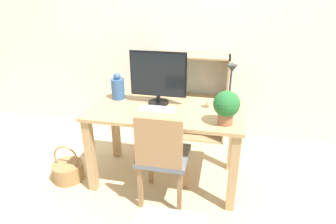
{
  "coord_description": "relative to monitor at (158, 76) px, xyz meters",
  "views": [
    {
      "loc": [
        0.48,
        -2.18,
        1.68
      ],
      "look_at": [
        0.0,
        0.1,
        0.65
      ],
      "focal_mm": 30.0,
      "sensor_mm": 36.0,
      "label": 1
    }
  ],
  "objects": [
    {
      "name": "bookshelf",
      "position": [
        0.03,
        0.78,
        -0.47
      ],
      "size": [
        0.85,
        0.28,
        1.01
      ],
      "color": "tan",
      "rests_on": "ground_plane"
    },
    {
      "name": "chair",
      "position": [
        0.13,
        -0.44,
        -0.52
      ],
      "size": [
        0.4,
        0.4,
        0.84
      ],
      "rotation": [
        0.0,
        0.0,
        0.15
      ],
      "color": "slate",
      "rests_on": "ground_plane"
    },
    {
      "name": "vase",
      "position": [
        -0.4,
        0.04,
        -0.15
      ],
      "size": [
        0.12,
        0.12,
        0.25
      ],
      "color": "#33598C",
      "rests_on": "desk"
    },
    {
      "name": "desk",
      "position": [
        0.09,
        -0.12,
        -0.39
      ],
      "size": [
        1.32,
        0.69,
        0.73
      ],
      "color": "tan",
      "rests_on": "ground_plane"
    },
    {
      "name": "desk_lamp",
      "position": [
        0.62,
        -0.06,
        -0.0
      ],
      "size": [
        0.1,
        0.19,
        0.41
      ],
      "color": "#2D2D33",
      "rests_on": "desk"
    },
    {
      "name": "monitor",
      "position": [
        0.0,
        0.0,
        0.0
      ],
      "size": [
        0.5,
        0.19,
        0.47
      ],
      "color": "black",
      "rests_on": "desk"
    },
    {
      "name": "wall_back",
      "position": [
        0.09,
        0.96,
        0.32
      ],
      "size": [
        8.0,
        0.05,
        2.6
      ],
      "color": "silver",
      "rests_on": "ground_plane"
    },
    {
      "name": "keyboard",
      "position": [
        0.03,
        -0.16,
        -0.25
      ],
      "size": [
        0.3,
        0.13,
        0.02
      ],
      "color": "silver",
      "rests_on": "desk"
    },
    {
      "name": "potted_plant",
      "position": [
        0.6,
        -0.31,
        -0.1
      ],
      "size": [
        0.2,
        0.2,
        0.26
      ],
      "color": "#9E6647",
      "rests_on": "desk"
    },
    {
      "name": "ground_plane",
      "position": [
        0.09,
        -0.12,
        -0.98
      ],
      "size": [
        10.0,
        10.0,
        0.0
      ],
      "primitive_type": "plane",
      "color": "#CCB284"
    },
    {
      "name": "basket",
      "position": [
        -0.82,
        -0.32,
        -0.89
      ],
      "size": [
        0.29,
        0.29,
        0.36
      ],
      "color": "#997547",
      "rests_on": "ground_plane"
    }
  ]
}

